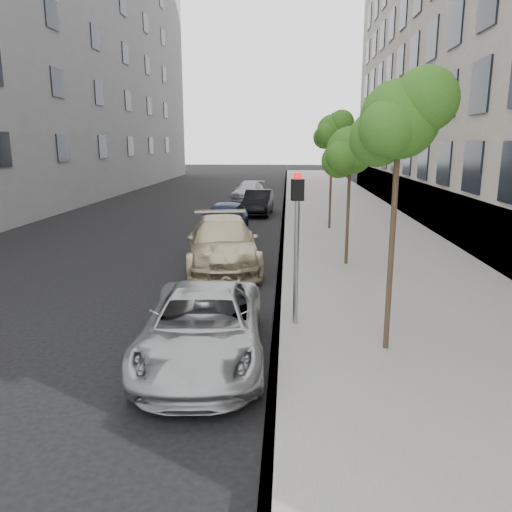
# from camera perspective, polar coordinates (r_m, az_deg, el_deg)

# --- Properties ---
(ground) EXTENTS (160.00, 160.00, 0.00)m
(ground) POSITION_cam_1_polar(r_m,az_deg,el_deg) (8.24, -6.56, -14.78)
(ground) COLOR black
(ground) RESTS_ON ground
(sidewalk) EXTENTS (6.40, 72.00, 0.14)m
(sidewalk) POSITION_cam_1_polar(r_m,az_deg,el_deg) (31.53, 9.00, 5.93)
(sidewalk) COLOR gray
(sidewalk) RESTS_ON ground
(curb) EXTENTS (0.15, 72.00, 0.14)m
(curb) POSITION_cam_1_polar(r_m,az_deg,el_deg) (31.40, 3.28, 6.04)
(curb) COLOR #9E9B93
(curb) RESTS_ON ground
(tree_near) EXTENTS (1.67, 1.47, 4.87)m
(tree_near) POSITION_cam_1_polar(r_m,az_deg,el_deg) (8.88, 16.26, 14.73)
(tree_near) COLOR #38281C
(tree_near) RESTS_ON sidewalk
(tree_mid) EXTENTS (1.75, 1.55, 4.30)m
(tree_mid) POSITION_cam_1_polar(r_m,az_deg,el_deg) (15.29, 10.85, 11.77)
(tree_mid) COLOR #38281C
(tree_mid) RESTS_ON sidewalk
(tree_far) EXTENTS (1.65, 1.45, 4.98)m
(tree_far) POSITION_cam_1_polar(r_m,az_deg,el_deg) (21.76, 8.80, 14.03)
(tree_far) COLOR #38281C
(tree_far) RESTS_ON sidewalk
(signal_pole) EXTENTS (0.27, 0.22, 3.09)m
(signal_pole) POSITION_cam_1_polar(r_m,az_deg,el_deg) (10.01, 4.68, 2.83)
(signal_pole) COLOR #939699
(signal_pole) RESTS_ON sidewalk
(minivan) EXTENTS (2.41, 4.66, 1.26)m
(minivan) POSITION_cam_1_polar(r_m,az_deg,el_deg) (8.95, -6.11, -8.04)
(minivan) COLOR #A8AAAD
(minivan) RESTS_ON ground
(suv) EXTENTS (2.95, 5.52, 1.52)m
(suv) POSITION_cam_1_polar(r_m,az_deg,el_deg) (15.46, -3.84, 1.48)
(suv) COLOR #BFB088
(suv) RESTS_ON ground
(sedan_blue) EXTENTS (1.80, 4.17, 1.40)m
(sedan_blue) POSITION_cam_1_polar(r_m,az_deg,el_deg) (20.90, -3.52, 4.31)
(sedan_blue) COLOR #0F1B35
(sedan_blue) RESTS_ON ground
(sedan_black) EXTENTS (1.58, 4.02, 1.30)m
(sedan_black) POSITION_cam_1_polar(r_m,az_deg,el_deg) (26.92, 0.26, 6.16)
(sedan_black) COLOR black
(sedan_black) RESTS_ON ground
(sedan_rear) EXTENTS (2.19, 4.36, 1.22)m
(sedan_rear) POSITION_cam_1_polar(r_m,az_deg,el_deg) (33.61, -0.83, 7.43)
(sedan_rear) COLOR #A6A8AE
(sedan_rear) RESTS_ON ground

